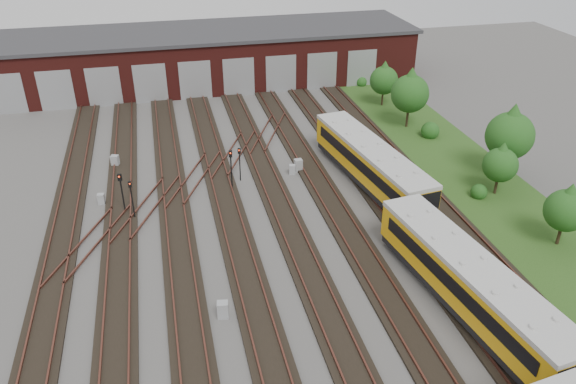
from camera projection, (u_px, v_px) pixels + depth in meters
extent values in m
plane|color=#4A4845|center=(277.00, 272.00, 36.44)|extent=(120.00, 120.00, 0.00)
cube|color=black|center=(49.00, 304.00, 33.56)|extent=(2.40, 70.00, 0.18)
cube|color=brown|center=(36.00, 304.00, 33.33)|extent=(0.10, 70.00, 0.15)
cube|color=brown|center=(61.00, 300.00, 33.62)|extent=(0.10, 70.00, 0.15)
cube|color=black|center=(118.00, 294.00, 34.37)|extent=(2.40, 70.00, 0.18)
cube|color=brown|center=(105.00, 293.00, 34.14)|extent=(0.10, 70.00, 0.15)
cube|color=brown|center=(130.00, 290.00, 34.43)|extent=(0.10, 70.00, 0.15)
cube|color=black|center=(184.00, 284.00, 35.18)|extent=(2.40, 70.00, 0.18)
cube|color=brown|center=(172.00, 284.00, 34.95)|extent=(0.10, 70.00, 0.15)
cube|color=brown|center=(195.00, 280.00, 35.24)|extent=(0.10, 70.00, 0.15)
cube|color=black|center=(247.00, 275.00, 35.99)|extent=(2.40, 70.00, 0.18)
cube|color=brown|center=(236.00, 275.00, 35.76)|extent=(0.10, 70.00, 0.15)
cube|color=brown|center=(258.00, 271.00, 36.05)|extent=(0.10, 70.00, 0.15)
cube|color=black|center=(307.00, 266.00, 36.80)|extent=(2.40, 70.00, 0.18)
cube|color=brown|center=(296.00, 266.00, 36.57)|extent=(0.10, 70.00, 0.15)
cube|color=brown|center=(317.00, 263.00, 36.86)|extent=(0.10, 70.00, 0.15)
cube|color=black|center=(364.00, 258.00, 37.61)|extent=(2.40, 70.00, 0.18)
cube|color=brown|center=(354.00, 257.00, 37.38)|extent=(0.10, 70.00, 0.15)
cube|color=brown|center=(375.00, 254.00, 37.67)|extent=(0.10, 70.00, 0.15)
cube|color=black|center=(419.00, 250.00, 38.42)|extent=(2.40, 70.00, 0.18)
cube|color=brown|center=(410.00, 249.00, 38.19)|extent=(0.10, 70.00, 0.15)
cube|color=brown|center=(429.00, 246.00, 38.48)|extent=(0.10, 70.00, 0.15)
cube|color=black|center=(472.00, 242.00, 39.23)|extent=(2.40, 70.00, 0.18)
cube|color=brown|center=(463.00, 242.00, 39.00)|extent=(0.10, 70.00, 0.15)
cube|color=brown|center=(482.00, 239.00, 39.29)|extent=(0.10, 70.00, 0.15)
cube|color=brown|center=(148.00, 206.00, 43.17)|extent=(5.40, 9.62, 0.15)
cube|color=brown|center=(195.00, 177.00, 47.37)|extent=(5.40, 9.62, 0.15)
cube|color=brown|center=(235.00, 153.00, 51.57)|extent=(5.40, 9.62, 0.15)
cube|color=brown|center=(90.00, 242.00, 38.97)|extent=(5.40, 9.62, 0.15)
cube|color=brown|center=(269.00, 132.00, 55.77)|extent=(5.40, 9.62, 0.15)
cube|color=#4E1713|center=(207.00, 58.00, 68.87)|extent=(50.00, 12.00, 6.00)
cube|color=#313133|center=(205.00, 32.00, 67.32)|extent=(51.00, 12.50, 0.40)
cube|color=gray|center=(7.00, 94.00, 59.70)|extent=(3.60, 0.12, 4.40)
cube|color=gray|center=(56.00, 90.00, 60.72)|extent=(3.60, 0.12, 4.40)
cube|color=gray|center=(104.00, 87.00, 61.73)|extent=(3.60, 0.12, 4.40)
cube|color=gray|center=(150.00, 84.00, 62.74)|extent=(3.60, 0.12, 4.40)
cube|color=gray|center=(195.00, 80.00, 63.75)|extent=(3.60, 0.12, 4.40)
cube|color=gray|center=(239.00, 77.00, 64.76)|extent=(3.60, 0.12, 4.40)
cube|color=gray|center=(281.00, 74.00, 65.78)|extent=(3.60, 0.12, 4.40)
cube|color=gray|center=(322.00, 71.00, 66.79)|extent=(3.60, 0.12, 4.40)
cube|color=gray|center=(362.00, 68.00, 67.80)|extent=(3.60, 0.12, 4.40)
cube|color=#224517|center=(465.00, 172.00, 48.75)|extent=(8.00, 55.00, 0.05)
cube|color=black|center=(466.00, 302.00, 32.91)|extent=(4.46, 15.72, 0.62)
cube|color=#E4AA0C|center=(470.00, 282.00, 32.20)|extent=(4.77, 15.76, 2.28)
cube|color=#B9B9B4|center=(473.00, 264.00, 31.57)|extent=(4.87, 15.77, 0.31)
cube|color=black|center=(450.00, 284.00, 31.64)|extent=(1.91, 13.55, 0.88)
cube|color=black|center=(490.00, 273.00, 32.50)|extent=(1.91, 13.55, 0.88)
cube|color=black|center=(369.00, 178.00, 46.47)|extent=(4.46, 15.72, 0.62)
cube|color=#E4AA0C|center=(370.00, 162.00, 45.76)|extent=(4.77, 15.76, 2.28)
cube|color=#B9B9B4|center=(372.00, 147.00, 45.13)|extent=(4.87, 15.77, 0.31)
cube|color=black|center=(356.00, 162.00, 45.20)|extent=(1.91, 13.55, 0.88)
cube|color=black|center=(385.00, 156.00, 46.07)|extent=(1.91, 13.55, 0.88)
cylinder|color=black|center=(133.00, 203.00, 41.43)|extent=(0.10, 0.10, 2.69)
cube|color=black|center=(130.00, 184.00, 40.65)|extent=(0.26, 0.17, 0.49)
sphere|color=#F9310D|center=(130.00, 184.00, 40.52)|extent=(0.12, 0.12, 0.12)
cylinder|color=black|center=(123.00, 197.00, 42.18)|extent=(0.11, 0.11, 2.75)
cube|color=black|center=(120.00, 177.00, 41.37)|extent=(0.32, 0.24, 0.57)
sphere|color=#F9310D|center=(119.00, 177.00, 41.22)|extent=(0.14, 0.14, 0.14)
cylinder|color=black|center=(231.00, 173.00, 45.50)|extent=(0.11, 0.11, 2.86)
cube|color=black|center=(230.00, 154.00, 44.67)|extent=(0.29, 0.20, 0.55)
sphere|color=#F9310D|center=(231.00, 153.00, 44.52)|extent=(0.13, 0.13, 0.13)
cylinder|color=black|center=(240.00, 167.00, 46.78)|extent=(0.09, 0.09, 2.51)
cube|color=black|center=(239.00, 151.00, 46.05)|extent=(0.27, 0.21, 0.47)
sphere|color=#F9310D|center=(239.00, 150.00, 45.93)|extent=(0.11, 0.11, 0.11)
cube|color=#999C9E|center=(101.00, 199.00, 43.80)|extent=(0.58, 0.51, 0.86)
cube|color=#999C9E|center=(115.00, 161.00, 49.46)|extent=(0.77, 0.71, 1.04)
cube|color=#999C9E|center=(223.00, 310.00, 32.44)|extent=(0.72, 0.63, 1.06)
cube|color=#999C9E|center=(298.00, 165.00, 48.67)|extent=(0.70, 0.60, 1.09)
cube|color=#999C9E|center=(292.00, 170.00, 48.19)|extent=(0.62, 0.55, 0.87)
cylinder|color=#302415|center=(407.00, 118.00, 57.06)|extent=(0.24, 0.24, 1.94)
sphere|color=#1D4C15|center=(410.00, 94.00, 55.79)|extent=(3.78, 3.78, 3.78)
cone|color=#1D4C15|center=(411.00, 81.00, 55.13)|extent=(3.24, 3.24, 2.70)
cylinder|color=#302415|center=(382.00, 99.00, 62.52)|extent=(0.21, 0.21, 1.59)
sphere|color=#1D4C15|center=(384.00, 80.00, 61.49)|extent=(3.09, 3.09, 3.09)
cone|color=#1D4C15|center=(385.00, 71.00, 60.95)|extent=(2.64, 2.64, 2.20)
cylinder|color=#302415|center=(504.00, 165.00, 47.64)|extent=(0.21, 0.21, 2.04)
sphere|color=#1D4C15|center=(510.00, 136.00, 46.30)|extent=(3.96, 3.96, 3.96)
cone|color=#1D4C15|center=(513.00, 120.00, 45.61)|extent=(3.39, 3.39, 2.83)
cylinder|color=#302415|center=(496.00, 186.00, 45.06)|extent=(0.22, 0.22, 1.42)
sphere|color=#1D4C15|center=(500.00, 165.00, 44.14)|extent=(2.76, 2.76, 2.76)
cone|color=#1D4C15|center=(503.00, 154.00, 43.65)|extent=(2.36, 2.36, 1.97)
cylinder|color=#302415|center=(559.00, 235.00, 38.80)|extent=(0.23, 0.23, 1.50)
sphere|color=#1D4C15|center=(566.00, 210.00, 37.82)|extent=(2.92, 2.92, 2.92)
cone|color=#1D4C15|center=(570.00, 197.00, 37.31)|extent=(2.50, 2.50, 2.09)
sphere|color=#1D4C15|center=(479.00, 190.00, 44.62)|extent=(1.31, 1.31, 1.31)
sphere|color=#1D4C15|center=(430.00, 128.00, 54.90)|extent=(1.78, 1.78, 1.78)
sphere|color=#1D4C15|center=(362.00, 80.00, 68.60)|extent=(1.29, 1.29, 1.29)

